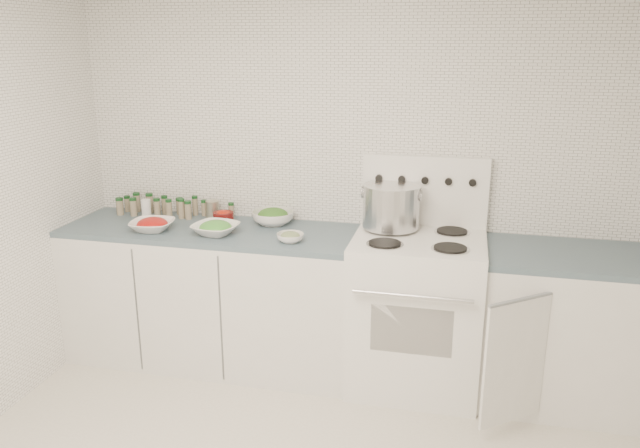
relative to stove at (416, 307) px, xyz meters
The scene contains 13 objects.
room_walls 1.66m from the stove, 112.04° to the right, with size 3.54×3.04×2.52m.
counter_left 1.31m from the stove, behind, with size 1.85×0.62×0.90m.
stove is the anchor object (origin of this frame).
counter_right 0.82m from the stove, ahead, with size 0.89×0.88×0.90m.
stock_pot 0.63m from the stove, 143.77° to the left, with size 0.36×0.34×0.26m.
bowl_tomato 1.69m from the stove, behind, with size 0.29×0.29×0.09m.
bowl_snowpea 1.30m from the stove, behind, with size 0.31×0.31×0.09m.
bowl_broccoli 1.06m from the stove, 169.15° to the left, with size 0.32×0.32×0.11m.
bowl_zucchini 0.87m from the stove, 168.83° to the right, with size 0.20×0.20×0.06m.
bowl_pepper 1.36m from the stove, behind, with size 0.13×0.13×0.08m.
salt_canister 1.87m from the stove, behind, with size 0.06×0.06×0.12m, color white.
tin_can 1.48m from the stove, behind, with size 0.09×0.09×0.11m, color #A8A38E.
spice_cluster 1.80m from the stove, behind, with size 0.80×0.16×0.14m.
Camera 1 is at (0.70, -2.29, 2.03)m, focal length 35.00 mm.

